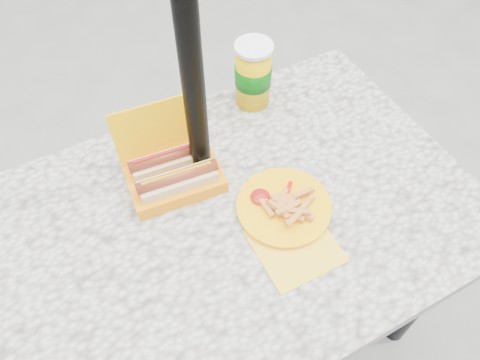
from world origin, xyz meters
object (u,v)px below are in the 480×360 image
umbrella_pole (191,62)px  fries_plate (285,209)px  soda_cup (253,75)px  hotdog_box (173,172)px

umbrella_pole → fries_plate: bearing=-60.7°
fries_plate → soda_cup: (0.12, 0.37, 0.09)m
umbrella_pole → fries_plate: 0.42m
fries_plate → soda_cup: bearing=72.0°
umbrella_pole → soda_cup: (0.24, 0.16, -0.25)m
fries_plate → soda_cup: soda_cup is taller
umbrella_pole → soda_cup: bearing=33.7°
hotdog_box → umbrella_pole: bearing=7.4°
umbrella_pole → hotdog_box: umbrella_pole is taller
hotdog_box → fries_plate: 0.29m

